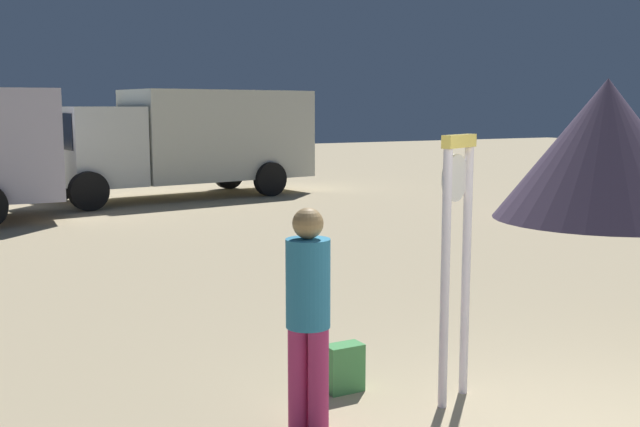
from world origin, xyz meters
TOP-DOWN VIEW (x-y plane):
  - standing_clock at (-0.25, 1.52)m, footprint 0.44×0.26m
  - person_near_clock at (-1.58, 1.51)m, footprint 0.32×0.32m
  - backpack at (-0.93, 2.11)m, footprint 0.31×0.22m
  - box_truck_near at (2.64, 15.91)m, footprint 7.07×3.23m
  - dome_tent at (8.76, 7.82)m, footprint 4.50×4.50m

SIDE VIEW (x-z plane):
  - backpack at x=-0.93m, z-range 0.00..0.40m
  - person_near_clock at x=-1.58m, z-range 0.10..1.75m
  - standing_clock at x=-0.25m, z-range 0.23..2.37m
  - dome_tent at x=8.76m, z-range 0.00..2.94m
  - box_truck_near at x=2.64m, z-range 0.15..2.93m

